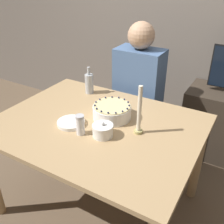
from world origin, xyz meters
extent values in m
plane|color=brown|center=(0.00, 0.00, 0.00)|extent=(12.00, 12.00, 0.00)
cube|color=slate|center=(0.00, 1.40, 1.30)|extent=(8.00, 0.05, 2.60)
cube|color=tan|center=(0.00, 0.00, 0.73)|extent=(1.34, 1.03, 0.03)
cylinder|color=tan|center=(-0.61, 0.45, 0.36)|extent=(0.07, 0.07, 0.72)
cylinder|color=tan|center=(0.61, 0.45, 0.36)|extent=(0.07, 0.07, 0.72)
cylinder|color=white|center=(0.05, 0.12, 0.79)|extent=(0.26, 0.26, 0.09)
cylinder|color=beige|center=(0.05, 0.12, 0.84)|extent=(0.25, 0.25, 0.01)
sphere|color=#23284C|center=(0.16, 0.12, 0.85)|extent=(0.01, 0.01, 0.01)
sphere|color=#23284C|center=(0.15, 0.16, 0.85)|extent=(0.01, 0.01, 0.01)
sphere|color=#23284C|center=(0.13, 0.20, 0.85)|extent=(0.01, 0.01, 0.01)
sphere|color=#23284C|center=(0.08, 0.22, 0.85)|extent=(0.01, 0.01, 0.01)
sphere|color=#23284C|center=(0.04, 0.23, 0.85)|extent=(0.01, 0.01, 0.01)
sphere|color=#23284C|center=(-0.01, 0.21, 0.85)|extent=(0.01, 0.01, 0.01)
sphere|color=#23284C|center=(-0.04, 0.18, 0.85)|extent=(0.01, 0.01, 0.01)
sphere|color=#23284C|center=(-0.06, 0.14, 0.85)|extent=(0.01, 0.01, 0.01)
sphere|color=#23284C|center=(-0.06, 0.09, 0.85)|extent=(0.01, 0.01, 0.01)
sphere|color=#23284C|center=(-0.04, 0.05, 0.85)|extent=(0.01, 0.01, 0.01)
sphere|color=#23284C|center=(-0.01, 0.02, 0.85)|extent=(0.01, 0.01, 0.01)
sphere|color=#23284C|center=(0.04, 0.00, 0.85)|extent=(0.01, 0.01, 0.01)
sphere|color=#23284C|center=(0.08, 0.01, 0.85)|extent=(0.01, 0.01, 0.01)
sphere|color=#23284C|center=(0.13, 0.03, 0.85)|extent=(0.01, 0.01, 0.01)
sphere|color=#23284C|center=(0.15, 0.07, 0.85)|extent=(0.01, 0.01, 0.01)
cylinder|color=white|center=(0.11, -0.10, 0.78)|extent=(0.13, 0.13, 0.07)
cylinder|color=white|center=(0.11, -0.10, 0.82)|extent=(0.13, 0.13, 0.01)
sphere|color=white|center=(0.11, -0.10, 0.84)|extent=(0.02, 0.02, 0.02)
cylinder|color=white|center=(-0.02, -0.15, 0.80)|extent=(0.05, 0.05, 0.11)
cylinder|color=silver|center=(-0.02, -0.15, 0.87)|extent=(0.06, 0.06, 0.02)
cylinder|color=white|center=(-0.14, -0.10, 0.75)|extent=(0.18, 0.18, 0.01)
cylinder|color=white|center=(-0.14, -0.10, 0.76)|extent=(0.18, 0.18, 0.01)
cylinder|color=white|center=(-0.14, -0.10, 0.77)|extent=(0.18, 0.18, 0.01)
cylinder|color=tan|center=(0.28, 0.04, 0.76)|extent=(0.06, 0.06, 0.02)
cylinder|color=silver|center=(0.28, 0.04, 0.92)|extent=(0.03, 0.03, 0.30)
cylinder|color=#B2B7BC|center=(-0.31, 0.37, 0.83)|extent=(0.07, 0.07, 0.16)
cylinder|color=#B2B7BC|center=(-0.31, 0.37, 0.94)|extent=(0.02, 0.02, 0.06)
cube|color=#595960|center=(-0.03, 0.71, 0.23)|extent=(0.34, 0.34, 0.45)
cube|color=#4C6B99|center=(-0.03, 0.71, 0.76)|extent=(0.40, 0.24, 0.62)
sphere|color=tan|center=(-0.03, 0.71, 1.17)|extent=(0.22, 0.22, 0.22)
camera|label=1|loc=(0.83, -1.22, 1.66)|focal=42.00mm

